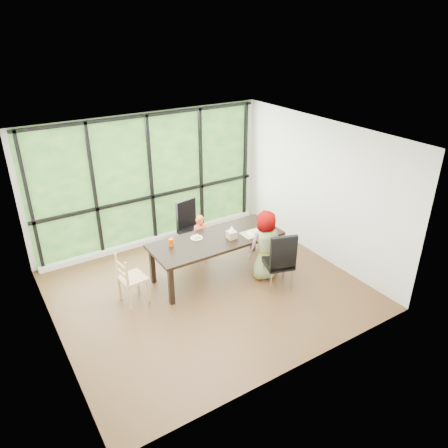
% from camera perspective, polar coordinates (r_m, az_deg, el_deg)
% --- Properties ---
extents(ground, '(5.00, 5.00, 0.00)m').
position_cam_1_polar(ground, '(7.62, -2.25, -8.69)').
color(ground, black).
rests_on(ground, ground).
extents(back_wall, '(5.00, 0.00, 5.00)m').
position_cam_1_polar(back_wall, '(8.82, -9.81, 5.83)').
color(back_wall, silver).
rests_on(back_wall, ground).
extents(foliage_backdrop, '(4.80, 0.02, 2.65)m').
position_cam_1_polar(foliage_backdrop, '(8.80, -9.76, 5.80)').
color(foliage_backdrop, '#1F531E').
rests_on(foliage_backdrop, back_wall).
extents(window_mullions, '(4.80, 0.06, 2.65)m').
position_cam_1_polar(window_mullions, '(8.77, -9.66, 5.72)').
color(window_mullions, black).
rests_on(window_mullions, back_wall).
extents(window_sill, '(4.80, 0.12, 0.10)m').
position_cam_1_polar(window_sill, '(9.26, -8.97, -1.91)').
color(window_sill, silver).
rests_on(window_sill, ground).
extents(dining_table, '(2.47, 1.15, 0.75)m').
position_cam_1_polar(dining_table, '(7.84, -1.01, -4.34)').
color(dining_table, black).
rests_on(dining_table, ground).
extents(chair_window_leather, '(0.54, 0.54, 1.08)m').
position_cam_1_polar(chair_window_leather, '(8.52, -4.20, -0.52)').
color(chair_window_leather, black).
rests_on(chair_window_leather, ground).
extents(chair_interior_leather, '(0.58, 0.58, 1.08)m').
position_cam_1_polar(chair_interior_leather, '(7.49, 7.27, -4.69)').
color(chair_interior_leather, black).
rests_on(chair_interior_leather, ground).
extents(chair_end_beech, '(0.44, 0.46, 0.90)m').
position_cam_1_polar(chair_end_beech, '(7.26, -12.08, -7.04)').
color(chair_end_beech, tan).
rests_on(chair_end_beech, ground).
extents(child_toddler, '(0.41, 0.34, 0.96)m').
position_cam_1_polar(child_toddler, '(8.23, -3.10, -1.99)').
color(child_toddler, '#D85326').
rests_on(child_toddler, ground).
extents(child_older, '(0.69, 0.49, 1.30)m').
position_cam_1_polar(child_older, '(7.68, 5.60, -2.81)').
color(child_older, gray).
rests_on(child_older, ground).
extents(placemat, '(0.41, 0.30, 0.01)m').
position_cam_1_polar(placemat, '(7.84, 3.85, -1.27)').
color(placemat, tan).
rests_on(placemat, dining_table).
extents(plate_far, '(0.22, 0.22, 0.01)m').
position_cam_1_polar(plate_far, '(7.67, -3.67, -1.86)').
color(plate_far, white).
rests_on(plate_far, dining_table).
extents(plate_near, '(0.27, 0.27, 0.02)m').
position_cam_1_polar(plate_near, '(7.84, 4.06, -1.22)').
color(plate_near, white).
rests_on(plate_near, dining_table).
extents(orange_cup, '(0.09, 0.09, 0.14)m').
position_cam_1_polar(orange_cup, '(7.43, -7.06, -2.45)').
color(orange_cup, '#E44200').
rests_on(orange_cup, dining_table).
extents(green_cup, '(0.07, 0.07, 0.11)m').
position_cam_1_polar(green_cup, '(7.93, 6.04, -0.60)').
color(green_cup, green).
rests_on(green_cup, dining_table).
extents(tissue_box, '(0.16, 0.16, 0.14)m').
position_cam_1_polar(tissue_box, '(7.64, 1.02, -1.44)').
color(tissue_box, tan).
rests_on(tissue_box, dining_table).
extents(crepe_rolls_far, '(0.15, 0.12, 0.04)m').
position_cam_1_polar(crepe_rolls_far, '(7.66, -3.67, -1.69)').
color(crepe_rolls_far, tan).
rests_on(crepe_rolls_far, plate_far).
extents(crepe_rolls_near, '(0.10, 0.12, 0.04)m').
position_cam_1_polar(crepe_rolls_near, '(7.83, 4.07, -1.05)').
color(crepe_rolls_near, tan).
rests_on(crepe_rolls_near, plate_near).
extents(straw_white, '(0.01, 0.04, 0.20)m').
position_cam_1_polar(straw_white, '(7.38, -7.10, -1.71)').
color(straw_white, white).
rests_on(straw_white, orange_cup).
extents(straw_pink, '(0.01, 0.04, 0.20)m').
position_cam_1_polar(straw_pink, '(7.89, 6.08, 0.03)').
color(straw_pink, pink).
rests_on(straw_pink, green_cup).
extents(tissue, '(0.12, 0.12, 0.11)m').
position_cam_1_polar(tissue, '(7.58, 1.03, -0.62)').
color(tissue, white).
rests_on(tissue, tissue_box).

